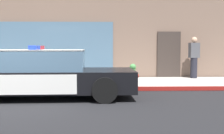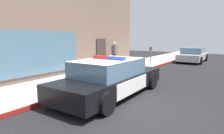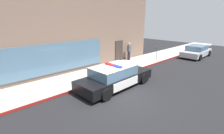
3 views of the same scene
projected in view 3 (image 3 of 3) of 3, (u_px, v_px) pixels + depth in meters
ground at (119, 97)px, 8.99m from camera, size 48.00×48.00×0.00m
sidewalk at (81, 78)px, 11.63m from camera, size 48.00×2.93×0.15m
curb_red_paint at (93, 84)px, 10.60m from camera, size 28.80×0.04×0.14m
storefront_building at (29, 11)px, 14.77m from camera, size 20.01×11.06×9.46m
police_cruiser at (115, 77)px, 10.18m from camera, size 5.17×2.22×1.49m
fire_hydrant at (126, 66)px, 13.15m from camera, size 0.34×0.39×0.73m
car_down_street at (196, 51)px, 18.23m from camera, size 4.57×2.12×1.29m
pedestrian_on_sidewalk at (129, 51)px, 16.27m from camera, size 0.44×0.32×1.71m
parking_meter at (157, 51)px, 16.21m from camera, size 0.12×0.18×1.34m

